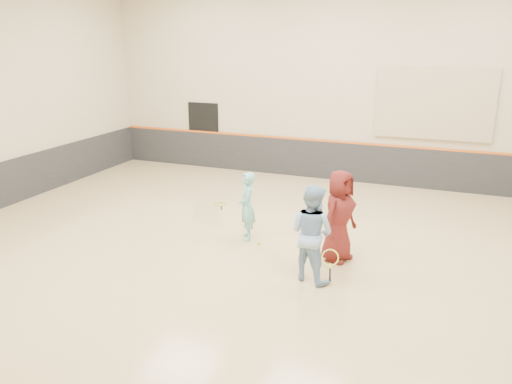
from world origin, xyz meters
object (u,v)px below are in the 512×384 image
at_px(instructor, 312,233).
at_px(spare_racket, 220,204).
at_px(girl, 247,206).
at_px(young_man, 339,216).

bearing_deg(instructor, spare_racket, -23.23).
height_order(girl, spare_racket, girl).
relative_size(girl, young_man, 0.82).
bearing_deg(spare_racket, instructor, -44.16).
distance_m(girl, spare_racket, 2.57).
distance_m(girl, instructor, 2.29).
bearing_deg(spare_racket, young_man, -31.70).
height_order(girl, young_man, young_man).
xyz_separation_m(instructor, young_man, (0.28, 1.02, 0.02)).
relative_size(young_man, spare_racket, 2.66).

